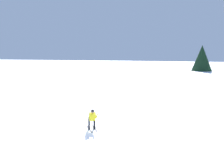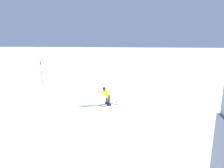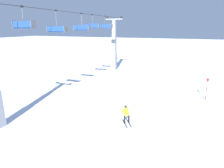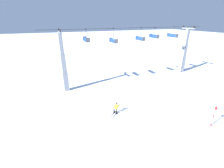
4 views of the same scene
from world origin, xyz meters
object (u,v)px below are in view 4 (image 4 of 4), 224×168
chairlift_seat_fourth (154,36)px  trail_marker_pole (214,116)px  chairlift_seat_nearest (86,39)px  chairlift_seat_second (113,40)px  skier_carving_main (116,107)px  lift_tower_near (64,67)px  chairlift_seat_farthest (172,35)px  lift_tower_far (184,54)px  chairlift_seat_middle (140,38)px

chairlift_seat_fourth → trail_marker_pole: chairlift_seat_fourth is taller
chairlift_seat_nearest → chairlift_seat_second: same height
skier_carving_main → chairlift_seat_fourth: size_ratio=0.78×
skier_carving_main → lift_tower_near: (-4.59, 8.89, 3.10)m
lift_tower_near → trail_marker_pole: 19.95m
chairlift_seat_farthest → trail_marker_pole: (-7.30, -15.06, -6.33)m
lift_tower_far → chairlift_seat_farthest: 5.40m
chairlift_seat_second → lift_tower_far: bearing=0.0°
chairlift_seat_middle → chairlift_seat_farthest: (7.08, 0.00, 0.23)m
chairlift_seat_second → skier_carving_main: bearing=-111.0°
skier_carving_main → trail_marker_pole: trail_marker_pole is taller
skier_carving_main → trail_marker_pole: size_ratio=0.68×
chairlift_seat_fourth → lift_tower_near: bearing=180.0°
lift_tower_far → trail_marker_pole: (-11.12, -15.06, -2.52)m
skier_carving_main → chairlift_seat_second: bearing=69.0°
lift_tower_near → chairlift_seat_middle: (13.04, -0.00, 3.55)m
chairlift_seat_middle → trail_marker_pole: bearing=-90.8°
chairlift_seat_farthest → chairlift_seat_middle: bearing=180.0°
lift_tower_far → chairlift_seat_second: (-15.94, -0.00, 3.48)m
lift_tower_near → chairlift_seat_middle: lift_tower_near is taller
chairlift_seat_middle → chairlift_seat_fourth: 2.86m
lift_tower_far → chairlift_seat_fourth: 8.92m
skier_carving_main → lift_tower_near: size_ratio=0.18×
chairlift_seat_second → chairlift_seat_middle: bearing=0.0°
lift_tower_near → skier_carving_main: bearing=-62.7°
chairlift_seat_nearest → chairlift_seat_farthest: bearing=0.0°
chairlift_seat_middle → chairlift_seat_second: bearing=180.0°
chairlift_seat_second → chairlift_seat_farthest: size_ratio=0.96×
chairlift_seat_nearest → chairlift_seat_middle: 9.44m
lift_tower_far → trail_marker_pole: 18.89m
lift_tower_near → chairlift_seat_farthest: (20.13, -0.00, 3.77)m
chairlift_seat_second → chairlift_seat_middle: size_ratio=1.00×
chairlift_seat_nearest → chairlift_seat_second: 4.41m
lift_tower_near → chairlift_seat_nearest: 5.24m
skier_carving_main → lift_tower_far: lift_tower_far is taller
lift_tower_near → chairlift_seat_farthest: bearing=-0.0°
lift_tower_near → chairlift_seat_fourth: size_ratio=4.31×
chairlift_seat_middle → chairlift_seat_farthest: same height
chairlift_seat_nearest → trail_marker_pole: (9.22, -15.06, -6.36)m
chairlift_seat_nearest → skier_carving_main: bearing=-83.6°
skier_carving_main → chairlift_seat_middle: (8.45, 8.89, 6.64)m
lift_tower_near → chairlift_seat_middle: bearing=-0.0°
chairlift_seat_middle → chairlift_seat_fourth: (2.85, 0.00, 0.26)m
lift_tower_far → chairlift_seat_nearest: (-20.34, -0.00, 3.84)m
chairlift_seat_nearest → chairlift_seat_middle: bearing=0.0°
chairlift_seat_middle → chairlift_seat_fourth: size_ratio=1.02×
skier_carving_main → trail_marker_pole: bearing=-36.9°
lift_tower_far → trail_marker_pole: size_ratio=3.77×
lift_tower_far → chairlift_seat_middle: 11.47m
chairlift_seat_farthest → skier_carving_main: bearing=-150.2°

